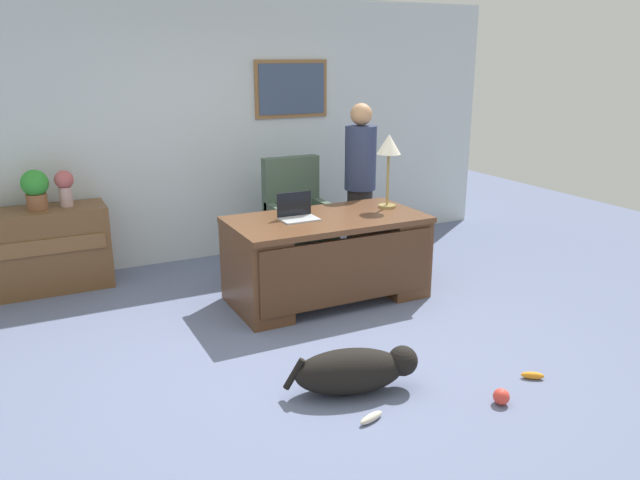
# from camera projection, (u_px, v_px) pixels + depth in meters

# --- Properties ---
(ground_plane) EXTENTS (12.00, 12.00, 0.00)m
(ground_plane) POSITION_uv_depth(u_px,v_px,m) (313.00, 350.00, 4.66)
(ground_plane) COLOR slate
(back_wall) EXTENTS (7.00, 0.16, 2.70)m
(back_wall) POSITION_uv_depth(u_px,v_px,m) (205.00, 131.00, 6.51)
(back_wall) COLOR silver
(back_wall) RESTS_ON ground_plane
(desk) EXTENTS (1.71, 0.89, 0.76)m
(desk) POSITION_uv_depth(u_px,v_px,m) (328.00, 256.00, 5.52)
(desk) COLOR brown
(desk) RESTS_ON ground_plane
(credenza) EXTENTS (1.29, 0.50, 0.78)m
(credenza) POSITION_uv_depth(u_px,v_px,m) (35.00, 251.00, 5.73)
(credenza) COLOR brown
(credenza) RESTS_ON ground_plane
(armchair) EXTENTS (0.60, 0.59, 1.12)m
(armchair) POSITION_uv_depth(u_px,v_px,m) (298.00, 220.00, 6.37)
(armchair) COLOR #475B4C
(armchair) RESTS_ON ground_plane
(person_standing) EXTENTS (0.32, 0.32, 1.66)m
(person_standing) POSITION_uv_depth(u_px,v_px,m) (360.00, 183.00, 6.37)
(person_standing) COLOR #262323
(person_standing) RESTS_ON ground_plane
(dog_lying) EXTENTS (0.87, 0.48, 0.30)m
(dog_lying) POSITION_uv_depth(u_px,v_px,m) (355.00, 370.00, 4.04)
(dog_lying) COLOR black
(dog_lying) RESTS_ON ground_plane
(laptop) EXTENTS (0.32, 0.22, 0.22)m
(laptop) POSITION_uv_depth(u_px,v_px,m) (297.00, 213.00, 5.37)
(laptop) COLOR #B2B5BA
(laptop) RESTS_ON desk
(desk_lamp) EXTENTS (0.22, 0.22, 0.68)m
(desk_lamp) POSITION_uv_depth(u_px,v_px,m) (389.00, 149.00, 5.64)
(desk_lamp) COLOR #9E8447
(desk_lamp) RESTS_ON desk
(vase_with_flowers) EXTENTS (0.17, 0.17, 0.34)m
(vase_with_flowers) POSITION_uv_depth(u_px,v_px,m) (65.00, 185.00, 5.70)
(vase_with_flowers) COLOR #BE9994
(vase_with_flowers) RESTS_ON credenza
(potted_plant) EXTENTS (0.24, 0.24, 0.36)m
(potted_plant) POSITION_uv_depth(u_px,v_px,m) (35.00, 188.00, 5.59)
(potted_plant) COLOR brown
(potted_plant) RESTS_ON credenza
(dog_toy_ball) EXTENTS (0.10, 0.10, 0.10)m
(dog_toy_ball) POSITION_uv_depth(u_px,v_px,m) (501.00, 397.00, 3.92)
(dog_toy_ball) COLOR #E53F33
(dog_toy_ball) RESTS_ON ground_plane
(dog_toy_bone) EXTENTS (0.15, 0.13, 0.05)m
(dog_toy_bone) POSITION_uv_depth(u_px,v_px,m) (533.00, 375.00, 4.24)
(dog_toy_bone) COLOR orange
(dog_toy_bone) RESTS_ON ground_plane
(dog_toy_plush) EXTENTS (0.19, 0.10, 0.05)m
(dog_toy_plush) POSITION_uv_depth(u_px,v_px,m) (371.00, 418.00, 3.74)
(dog_toy_plush) COLOR beige
(dog_toy_plush) RESTS_ON ground_plane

